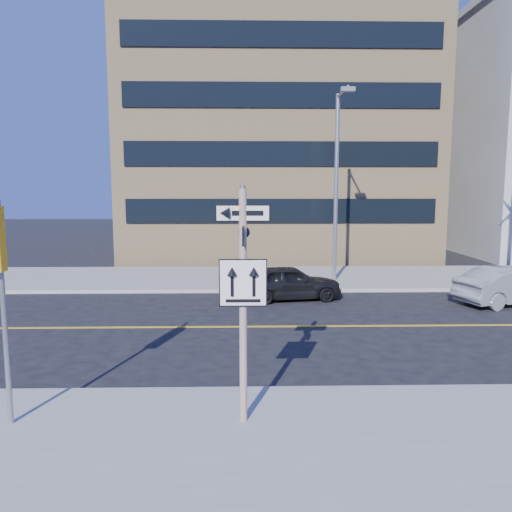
{
  "coord_description": "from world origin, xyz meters",
  "views": [
    {
      "loc": [
        0.03,
        -10.72,
        4.14
      ],
      "look_at": [
        0.36,
        4.0,
        2.17
      ],
      "focal_mm": 35.0,
      "sensor_mm": 36.0,
      "label": 1
    }
  ],
  "objects_px": {
    "sign_pole": "(243,292)",
    "parked_car_a": "(289,282)",
    "parked_car_b": "(511,286)",
    "streetlight_a": "(337,175)"
  },
  "relations": [
    {
      "from": "sign_pole",
      "to": "streetlight_a",
      "type": "relative_size",
      "value": 0.51
    },
    {
      "from": "parked_car_a",
      "to": "parked_car_b",
      "type": "distance_m",
      "value": 8.01
    },
    {
      "from": "parked_car_a",
      "to": "parked_car_b",
      "type": "xyz_separation_m",
      "value": [
        7.95,
        -0.96,
        0.02
      ]
    },
    {
      "from": "sign_pole",
      "to": "parked_car_a",
      "type": "height_order",
      "value": "sign_pole"
    },
    {
      "from": "parked_car_a",
      "to": "streetlight_a",
      "type": "height_order",
      "value": "streetlight_a"
    },
    {
      "from": "parked_car_b",
      "to": "streetlight_a",
      "type": "distance_m",
      "value": 8.02
    },
    {
      "from": "parked_car_a",
      "to": "sign_pole",
      "type": "bearing_deg",
      "value": 162.34
    },
    {
      "from": "sign_pole",
      "to": "streetlight_a",
      "type": "bearing_deg",
      "value": 73.23
    },
    {
      "from": "sign_pole",
      "to": "parked_car_a",
      "type": "distance_m",
      "value": 10.55
    },
    {
      "from": "parked_car_b",
      "to": "streetlight_a",
      "type": "bearing_deg",
      "value": 36.62
    }
  ]
}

